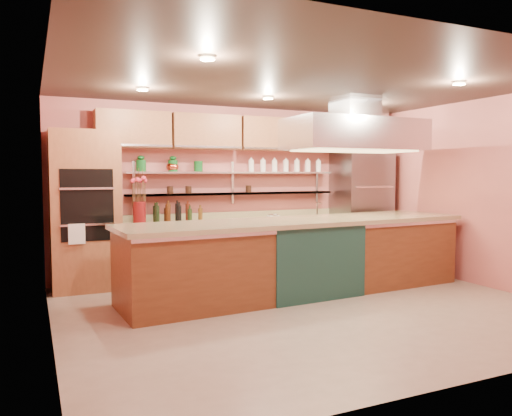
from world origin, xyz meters
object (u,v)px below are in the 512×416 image
kitchen_scale (273,215)px  green_canister (198,166)px  flower_vase (139,213)px  copper_kettle (172,167)px  island (300,256)px  refrigerator (361,208)px

kitchen_scale → green_canister: green_canister is taller
flower_vase → kitchen_scale: 2.24m
copper_kettle → flower_vase: bearing=-158.8°
island → kitchen_scale: size_ratio=28.33×
island → flower_vase: size_ratio=14.86×
refrigerator → copper_kettle: (-3.46, 0.23, 0.74)m
flower_vase → kitchen_scale: (2.24, 0.00, -0.12)m
refrigerator → flower_vase: size_ratio=6.24×
kitchen_scale → copper_kettle: copper_kettle is taller
green_canister → flower_vase: bearing=-167.6°
refrigerator → kitchen_scale: (-1.79, 0.01, -0.07)m
copper_kettle → green_canister: (0.43, 0.00, 0.01)m
island → kitchen_scale: island is taller
island → refrigerator: bearing=30.9°
copper_kettle → green_canister: green_canister is taller
island → copper_kettle: bearing=126.7°
island → green_canister: bearing=116.7°
refrigerator → copper_kettle: refrigerator is taller
refrigerator → kitchen_scale: bearing=179.7°
refrigerator → green_canister: (-3.03, 0.23, 0.75)m
island → green_canister: 2.29m
kitchen_scale → green_canister: bearing=167.9°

